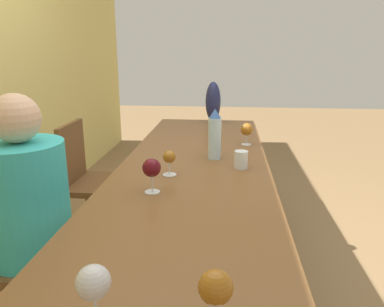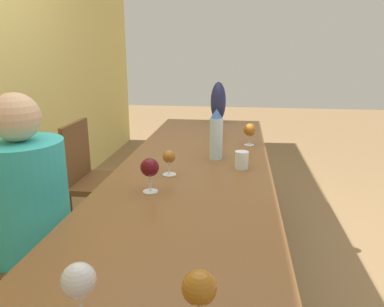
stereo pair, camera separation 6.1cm
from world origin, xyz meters
name	(u,v)px [view 1 (the left image)]	position (x,y,z in m)	size (l,w,h in m)	color
ground_plane	(193,287)	(0.00, 0.00, 0.00)	(14.00, 14.00, 0.00)	olive
dining_table	(193,180)	(0.00, 0.00, 0.67)	(2.76, 0.82, 0.74)	brown
water_bottle	(215,135)	(0.18, -0.11, 0.88)	(0.08, 0.08, 0.29)	silver
water_tumbler	(241,160)	(0.02, -0.25, 0.79)	(0.07, 0.07, 0.09)	silver
vase	(213,102)	(1.25, -0.05, 0.92)	(0.13, 0.13, 0.35)	#1E234C
wine_glass_0	(152,168)	(-0.37, 0.15, 0.85)	(0.08, 0.08, 0.16)	silver
wine_glass_1	(93,283)	(-1.19, 0.12, 0.85)	(0.08, 0.08, 0.15)	silver
wine_glass_2	(247,130)	(0.53, -0.30, 0.84)	(0.08, 0.08, 0.14)	silver
wine_glass_3	(169,158)	(-0.13, 0.11, 0.83)	(0.07, 0.07, 0.13)	silver
wine_glass_4	(216,288)	(-1.18, -0.16, 0.84)	(0.08, 0.08, 0.14)	silver
chair_near	(18,249)	(-0.47, 0.76, 0.48)	(0.44, 0.44, 0.87)	brown
chair_far	(92,178)	(0.49, 0.76, 0.48)	(0.44, 0.44, 0.87)	brown
person_near	(32,219)	(-0.47, 0.68, 0.63)	(0.37, 0.37, 1.19)	#2D2D38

